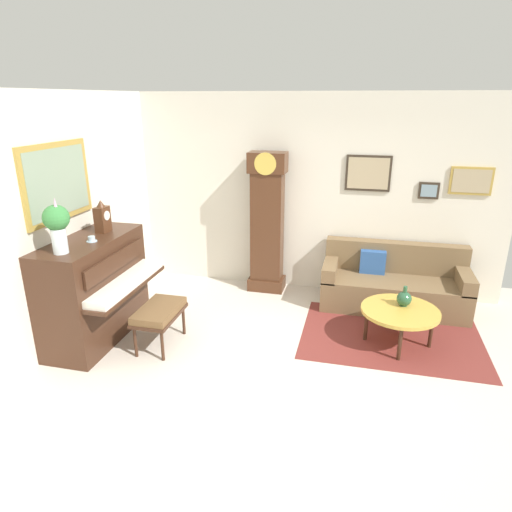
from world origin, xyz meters
TOP-DOWN VIEW (x-y plane):
  - ground_plane at (0.00, 0.00)m, footprint 6.40×6.00m
  - wall_left at (-2.60, 0.01)m, footprint 0.13×4.90m
  - wall_back at (0.02, 2.40)m, footprint 5.30×0.13m
  - area_rug at (1.17, 1.06)m, footprint 2.10×1.50m
  - piano at (-2.23, 0.27)m, footprint 0.87×1.44m
  - piano_bench at (-1.44, 0.26)m, footprint 0.42×0.70m
  - grandfather_clock at (-0.60, 2.13)m, footprint 0.52×0.34m
  - couch at (1.20, 1.98)m, footprint 1.90×0.80m
  - coffee_table at (1.22, 0.93)m, footprint 0.88×0.88m
  - mantel_clock at (-2.23, 0.57)m, footprint 0.13×0.18m
  - flower_vase at (-2.23, -0.22)m, footprint 0.26×0.26m
  - teacup at (-2.15, 0.20)m, footprint 0.12×0.12m
  - green_jug at (1.26, 1.04)m, footprint 0.17×0.17m

SIDE VIEW (x-z plane):
  - ground_plane at x=0.00m, z-range -0.10..0.00m
  - area_rug at x=1.17m, z-range 0.00..0.01m
  - couch at x=1.20m, z-range -0.11..0.73m
  - piano_bench at x=-1.44m, z-range 0.17..0.65m
  - coffee_table at x=1.22m, z-range 0.19..0.63m
  - green_jug at x=1.26m, z-range 0.41..0.65m
  - piano at x=-2.23m, z-range 0.01..1.23m
  - grandfather_clock at x=-0.60m, z-range -0.05..1.98m
  - teacup at x=-2.15m, z-range 1.22..1.28m
  - mantel_clock at x=-2.23m, z-range 1.20..1.58m
  - wall_back at x=0.02m, z-range 0.00..2.80m
  - wall_left at x=-2.60m, z-range 0.01..2.81m
  - flower_vase at x=-2.23m, z-range 1.25..1.83m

